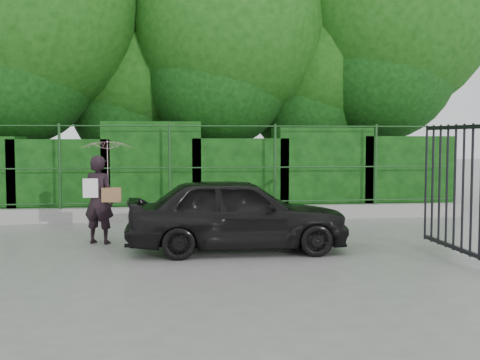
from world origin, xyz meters
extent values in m
plane|color=gray|center=(0.00, 0.00, 0.00)|extent=(80.00, 80.00, 0.00)
cube|color=#9E9E99|center=(0.00, 4.50, 0.15)|extent=(14.00, 0.25, 0.30)
cylinder|color=#1B431C|center=(-1.90, 4.50, 1.20)|extent=(0.06, 0.06, 1.80)
cylinder|color=#1B431C|center=(0.40, 4.50, 1.20)|extent=(0.06, 0.06, 1.80)
cylinder|color=#1B431C|center=(2.70, 4.50, 1.20)|extent=(0.06, 0.06, 1.80)
cylinder|color=#1B431C|center=(5.00, 4.50, 1.20)|extent=(0.06, 0.06, 1.80)
cylinder|color=#1B431C|center=(7.30, 4.50, 1.20)|extent=(0.06, 0.06, 1.80)
cylinder|color=#1B431C|center=(0.00, 4.50, 0.40)|extent=(13.60, 0.03, 0.03)
cylinder|color=#1B431C|center=(0.00, 4.50, 1.15)|extent=(13.60, 0.03, 0.03)
cylinder|color=#1B431C|center=(0.00, 4.50, 2.05)|extent=(13.60, 0.03, 0.03)
cube|color=black|center=(-2.00, 5.50, 0.88)|extent=(2.20, 1.20, 1.77)
cube|color=black|center=(0.00, 5.50, 1.08)|extent=(2.20, 1.20, 2.16)
cube|color=black|center=(2.00, 5.50, 0.89)|extent=(2.20, 1.20, 1.78)
cube|color=black|center=(4.00, 5.50, 1.02)|extent=(2.20, 1.20, 2.03)
cube|color=black|center=(6.00, 5.50, 0.92)|extent=(2.20, 1.20, 1.84)
cylinder|color=black|center=(-3.00, 7.20, 2.25)|extent=(0.36, 0.36, 4.50)
sphere|color=#14470F|center=(-3.00, 7.20, 4.95)|extent=(5.40, 5.40, 5.40)
cylinder|color=black|center=(-0.50, 8.50, 1.62)|extent=(0.36, 0.36, 3.25)
sphere|color=#14470F|center=(-0.50, 8.50, 3.58)|extent=(3.90, 3.90, 3.90)
cylinder|color=black|center=(2.00, 7.50, 2.12)|extent=(0.36, 0.36, 4.25)
sphere|color=#14470F|center=(2.00, 7.50, 4.68)|extent=(5.10, 5.10, 5.10)
cylinder|color=black|center=(4.50, 8.20, 1.75)|extent=(0.36, 0.36, 3.50)
sphere|color=#14470F|center=(4.50, 8.20, 3.85)|extent=(4.20, 4.20, 4.20)
cylinder|color=black|center=(6.50, 7.80, 2.38)|extent=(0.36, 0.36, 4.75)
sphere|color=#14470F|center=(6.50, 7.80, 5.23)|extent=(5.70, 5.70, 5.70)
cube|color=black|center=(4.60, -0.05, 0.15)|extent=(0.05, 2.00, 0.06)
cube|color=black|center=(4.60, -0.05, 1.95)|extent=(0.05, 2.00, 0.06)
cylinder|color=black|center=(4.60, -0.50, 1.05)|extent=(0.04, 0.04, 1.90)
cylinder|color=black|center=(4.60, -0.25, 1.05)|extent=(0.04, 0.04, 1.90)
cylinder|color=black|center=(4.60, 0.00, 1.05)|extent=(0.04, 0.04, 1.90)
cylinder|color=black|center=(4.60, 0.25, 1.05)|extent=(0.04, 0.04, 1.90)
cylinder|color=black|center=(4.60, 0.50, 1.05)|extent=(0.04, 0.04, 1.90)
cylinder|color=black|center=(4.60, 0.75, 1.05)|extent=(0.04, 0.04, 1.90)
cylinder|color=black|center=(4.60, 1.00, 1.05)|extent=(0.04, 0.04, 1.90)
imported|color=black|center=(-0.83, 1.84, 0.75)|extent=(0.64, 0.54, 1.50)
imported|color=beige|center=(-0.68, 1.89, 1.39)|extent=(0.84, 0.86, 0.78)
cube|color=brown|center=(-0.61, 1.76, 0.84)|extent=(0.32, 0.15, 0.24)
cube|color=white|center=(-0.95, 1.72, 0.96)|extent=(0.25, 0.02, 0.32)
imported|color=black|center=(1.42, 0.89, 0.60)|extent=(3.49, 1.41, 1.19)
camera|label=1|loc=(0.28, -8.50, 1.79)|focal=45.00mm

